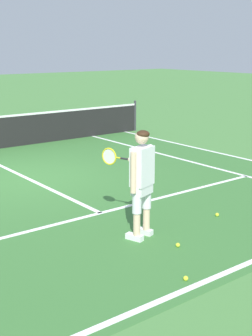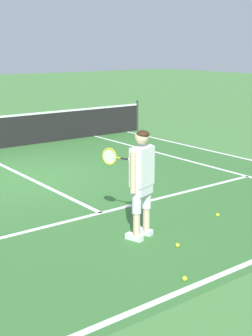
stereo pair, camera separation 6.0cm
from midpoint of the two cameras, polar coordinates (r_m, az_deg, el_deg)
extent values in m
plane|color=#477F3D|center=(11.06, -11.74, -1.13)|extent=(80.00, 80.00, 0.00)
cube|color=#387033|center=(9.96, -8.53, -2.70)|extent=(10.98, 9.73, 0.00)
cube|color=white|center=(6.54, 12.17, -12.31)|extent=(10.98, 0.10, 0.01)
cube|color=white|center=(8.55, -2.87, -5.45)|extent=(8.23, 0.10, 0.01)
cube|color=white|center=(11.22, -12.16, -0.90)|extent=(0.10, 6.40, 0.01)
cube|color=white|center=(12.38, 8.36, 0.71)|extent=(0.10, 9.33, 0.01)
cube|color=white|center=(13.38, 12.50, 1.54)|extent=(0.10, 9.33, 0.01)
cylinder|color=#333338|center=(16.90, 1.47, 6.35)|extent=(0.08, 0.08, 1.07)
cube|color=white|center=(7.40, 1.25, -8.36)|extent=(0.19, 0.30, 0.09)
cube|color=white|center=(7.61, 2.42, -7.69)|extent=(0.19, 0.30, 0.09)
cylinder|color=beige|center=(7.29, 1.52, -6.80)|extent=(0.11, 0.11, 0.36)
cylinder|color=silver|center=(7.16, 1.54, -3.93)|extent=(0.14, 0.14, 0.41)
cylinder|color=beige|center=(7.51, 2.70, -6.16)|extent=(0.11, 0.11, 0.36)
cylinder|color=silver|center=(7.39, 2.73, -3.36)|extent=(0.14, 0.14, 0.41)
cube|color=silver|center=(7.22, 2.16, -2.40)|extent=(0.39, 0.30, 0.20)
cube|color=white|center=(7.13, 2.18, 0.22)|extent=(0.43, 0.33, 0.60)
cylinder|color=beige|center=(6.95, 1.11, -0.58)|extent=(0.09, 0.09, 0.62)
cylinder|color=white|center=(7.36, 2.72, 1.86)|extent=(0.17, 0.28, 0.29)
cylinder|color=beige|center=(7.54, 1.52, 1.08)|extent=(0.17, 0.30, 0.14)
sphere|color=beige|center=(7.04, 2.15, 3.74)|extent=(0.21, 0.21, 0.21)
ellipsoid|color=#382314|center=(7.02, 2.29, 4.12)|extent=(0.25, 0.25, 0.12)
cylinder|color=#232326|center=(7.68, 0.20, 1.10)|extent=(0.09, 0.20, 0.03)
cylinder|color=yellow|center=(7.76, -0.71, 1.24)|extent=(0.05, 0.10, 0.02)
torus|color=yellow|center=(7.87, -1.81, 1.42)|extent=(0.12, 0.29, 0.30)
cylinder|color=silver|center=(7.87, -1.81, 1.42)|extent=(0.08, 0.24, 0.25)
sphere|color=#CCE02D|center=(8.52, 11.22, -5.59)|extent=(0.07, 0.07, 0.07)
sphere|color=#CCE02D|center=(7.19, 6.50, -9.27)|extent=(0.07, 0.07, 0.07)
sphere|color=#CCE02D|center=(6.25, 7.39, -13.13)|extent=(0.07, 0.07, 0.07)
camera|label=1|loc=(0.03, -89.77, 0.06)|focal=50.36mm
camera|label=2|loc=(0.03, 90.23, -0.06)|focal=50.36mm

